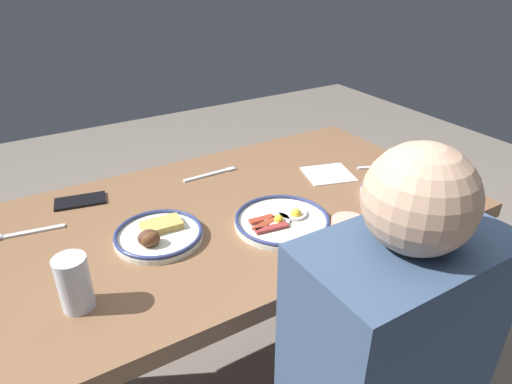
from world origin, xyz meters
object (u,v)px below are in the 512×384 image
object	(u,v)px
plate_center_pancakes	(397,190)
plate_far_companion	(282,220)
drinking_glass	(75,285)
butter_knife	(391,166)
fork_near	(211,174)
cell_phone	(80,201)
tea_spoon	(15,234)
paper_napkin	(328,174)
plate_near_main	(158,235)

from	to	relation	value
plate_center_pancakes	plate_far_companion	size ratio (longest dim) A/B	0.84
drinking_glass	butter_knife	bearing A→B (deg)	-171.76
plate_far_companion	drinking_glass	world-z (taller)	drinking_glass
drinking_glass	fork_near	size ratio (longest dim) A/B	0.64
plate_center_pancakes	cell_phone	bearing A→B (deg)	-28.74
tea_spoon	drinking_glass	bearing A→B (deg)	103.54
drinking_glass	butter_knife	xyz separation A→B (m)	(-1.07, -0.15, -0.05)
paper_napkin	butter_knife	size ratio (longest dim) A/B	0.67
cell_phone	paper_napkin	size ratio (longest dim) A/B	0.96
paper_napkin	tea_spoon	xyz separation A→B (m)	(0.93, -0.14, 0.00)
plate_center_pancakes	plate_far_companion	world-z (taller)	plate_center_pancakes
drinking_glass	tea_spoon	world-z (taller)	drinking_glass
plate_far_companion	butter_knife	distance (m)	0.54
plate_near_main	tea_spoon	world-z (taller)	plate_near_main
fork_near	plate_center_pancakes	bearing A→B (deg)	134.97
plate_far_companion	tea_spoon	size ratio (longest dim) A/B	1.39
fork_near	tea_spoon	size ratio (longest dim) A/B	1.02
butter_knife	plate_center_pancakes	bearing A→B (deg)	48.61
plate_center_pancakes	tea_spoon	size ratio (longest dim) A/B	1.16
butter_knife	fork_near	bearing A→B (deg)	-25.21
plate_near_main	cell_phone	distance (m)	0.33
drinking_glass	butter_knife	distance (m)	1.08
tea_spoon	butter_knife	bearing A→B (deg)	170.03
paper_napkin	cell_phone	bearing A→B (deg)	-17.46
plate_far_companion	butter_knife	size ratio (longest dim) A/B	1.17
paper_napkin	fork_near	size ratio (longest dim) A/B	0.78
cell_phone	fork_near	distance (m)	0.41
plate_center_pancakes	butter_knife	xyz separation A→B (m)	(-0.14, -0.16, -0.02)
fork_near	butter_knife	size ratio (longest dim) A/B	0.86
plate_center_pancakes	paper_napkin	world-z (taller)	plate_center_pancakes
plate_near_main	drinking_glass	distance (m)	0.27
paper_napkin	fork_near	xyz separation A→B (m)	(0.34, -0.20, 0.00)
cell_phone	fork_near	xyz separation A→B (m)	(-0.41, 0.04, -0.00)
butter_knife	tea_spoon	distance (m)	1.17
paper_napkin	plate_near_main	bearing A→B (deg)	6.48
plate_near_main	cell_phone	bearing A→B (deg)	-67.04
plate_near_main	fork_near	size ratio (longest dim) A/B	1.20
tea_spoon	cell_phone	bearing A→B (deg)	-152.69
drinking_glass	cell_phone	world-z (taller)	drinking_glass
plate_far_companion	fork_near	distance (m)	0.38
plate_center_pancakes	butter_knife	distance (m)	0.21
plate_near_main	tea_spoon	distance (m)	0.38
plate_center_pancakes	paper_napkin	bearing A→B (deg)	-69.07
fork_near	cell_phone	bearing A→B (deg)	-4.92
tea_spoon	fork_near	bearing A→B (deg)	-174.25
cell_phone	tea_spoon	distance (m)	0.21
plate_near_main	butter_knife	xyz separation A→B (m)	(-0.84, -0.01, -0.01)
plate_center_pancakes	tea_spoon	world-z (taller)	plate_center_pancakes
plate_center_pancakes	fork_near	bearing A→B (deg)	-45.03
fork_near	plate_far_companion	bearing A→B (deg)	94.91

